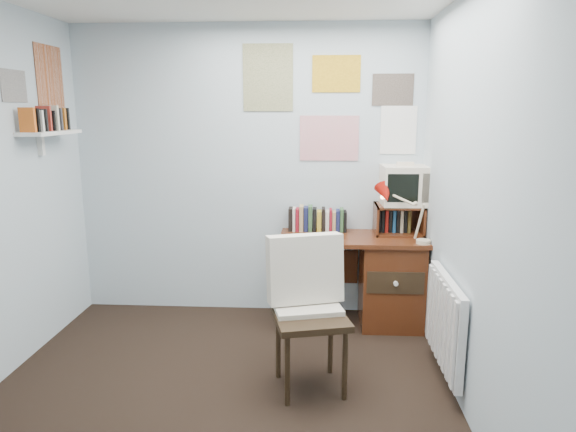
# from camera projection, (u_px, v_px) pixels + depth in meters

# --- Properties ---
(ground) EXTENTS (3.50, 3.50, 0.00)m
(ground) POSITION_uv_depth(u_px,v_px,m) (211.00, 420.00, 3.01)
(ground) COLOR black
(ground) RESTS_ON ground
(back_wall) EXTENTS (3.00, 0.02, 2.50)m
(back_wall) POSITION_uv_depth(u_px,v_px,m) (248.00, 173.00, 4.47)
(back_wall) COLOR silver
(back_wall) RESTS_ON ground
(right_wall) EXTENTS (0.02, 3.50, 2.50)m
(right_wall) POSITION_uv_depth(u_px,v_px,m) (489.00, 216.00, 2.67)
(right_wall) COLOR silver
(right_wall) RESTS_ON ground
(desk) EXTENTS (1.20, 0.55, 0.76)m
(desk) POSITION_uv_depth(u_px,v_px,m) (384.00, 278.00, 4.31)
(desk) COLOR #502412
(desk) RESTS_ON ground
(desk_chair) EXTENTS (0.59, 0.58, 0.96)m
(desk_chair) POSITION_uv_depth(u_px,v_px,m) (311.00, 319.00, 3.27)
(desk_chair) COLOR black
(desk_chair) RESTS_ON ground
(desk_lamp) EXTENTS (0.34, 0.31, 0.41)m
(desk_lamp) POSITION_uv_depth(u_px,v_px,m) (425.00, 218.00, 3.98)
(desk_lamp) COLOR red
(desk_lamp) RESTS_ON desk
(tv_riser) EXTENTS (0.40, 0.30, 0.25)m
(tv_riser) POSITION_uv_depth(u_px,v_px,m) (399.00, 219.00, 4.31)
(tv_riser) COLOR #502412
(tv_riser) RESTS_ON desk
(crt_tv) EXTENTS (0.39, 0.36, 0.36)m
(crt_tv) POSITION_uv_depth(u_px,v_px,m) (404.00, 183.00, 4.27)
(crt_tv) COLOR beige
(crt_tv) RESTS_ON tv_riser
(book_row) EXTENTS (0.60, 0.14, 0.22)m
(book_row) POSITION_uv_depth(u_px,v_px,m) (323.00, 218.00, 4.42)
(book_row) COLOR #502412
(book_row) RESTS_ON desk
(radiator) EXTENTS (0.09, 0.80, 0.60)m
(radiator) POSITION_uv_depth(u_px,v_px,m) (445.00, 322.00, 3.38)
(radiator) COLOR white
(radiator) RESTS_ON right_wall
(wall_shelf) EXTENTS (0.20, 0.62, 0.24)m
(wall_shelf) POSITION_uv_depth(u_px,v_px,m) (50.00, 133.00, 3.84)
(wall_shelf) COLOR white
(wall_shelf) RESTS_ON left_wall
(posters_back) EXTENTS (1.20, 0.01, 0.90)m
(posters_back) POSITION_uv_depth(u_px,v_px,m) (330.00, 102.00, 4.30)
(posters_back) COLOR white
(posters_back) RESTS_ON back_wall
(posters_left) EXTENTS (0.01, 0.70, 0.60)m
(posters_left) POSITION_uv_depth(u_px,v_px,m) (33.00, 80.00, 3.77)
(posters_left) COLOR white
(posters_left) RESTS_ON left_wall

